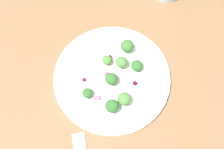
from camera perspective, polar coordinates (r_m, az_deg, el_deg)
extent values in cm
cube|color=brown|center=(64.32, -2.93, -2.19)|extent=(180.00, 180.00, 2.00)
cylinder|color=white|center=(63.14, 0.00, -0.73)|extent=(23.59, 23.59, 1.20)
torus|color=white|center=(62.59, 0.00, -0.52)|extent=(22.70, 22.70, 1.00)
cylinder|color=white|center=(62.49, 0.00, -0.49)|extent=(13.68, 13.68, 0.20)
cylinder|color=#9EC684|center=(59.99, 2.23, -4.81)|extent=(0.96, 0.96, 0.96)
ellipsoid|color=#477A38|center=(58.89, 2.27, -4.47)|extent=(2.56, 2.56, 1.92)
cylinder|color=#ADD18E|center=(61.44, -0.10, -1.18)|extent=(0.93, 0.93, 0.93)
ellipsoid|color=#2D6028|center=(60.39, -0.10, -0.80)|extent=(2.49, 2.49, 1.87)
cylinder|color=#9EC684|center=(63.40, -1.01, 2.35)|extent=(0.75, 0.75, 0.75)
ellipsoid|color=#477A38|center=(62.58, -1.02, 2.70)|extent=(2.00, 2.00, 1.50)
cylinder|color=#ADD18E|center=(59.92, 0.03, -6.14)|extent=(1.00, 1.00, 1.00)
ellipsoid|color=#2D6028|center=(58.77, 0.03, -5.82)|extent=(2.67, 2.67, 2.00)
cylinder|color=#9EC684|center=(60.85, -4.20, -3.85)|extent=(0.76, 0.76, 0.76)
ellipsoid|color=#2D6028|center=(59.98, -4.26, -3.57)|extent=(2.03, 2.03, 1.52)
cylinder|color=#ADD18E|center=(63.01, 4.53, 1.25)|extent=(0.89, 0.89, 0.89)
ellipsoid|color=#2D6028|center=(62.04, 4.60, 1.64)|extent=(2.37, 2.37, 1.78)
cylinder|color=#ADD18E|center=(62.85, 1.73, 1.89)|extent=(0.89, 0.89, 0.89)
ellipsoid|color=#477A38|center=(61.87, 1.75, 2.30)|extent=(2.38, 2.38, 1.79)
cylinder|color=#9EC684|center=(64.72, 2.75, 4.80)|extent=(1.03, 1.03, 1.03)
ellipsoid|color=#386B2D|center=(63.62, 2.80, 5.31)|extent=(2.75, 2.75, 2.06)
sphere|color=maroon|center=(63.51, -0.15, 3.12)|extent=(0.88, 0.88, 0.88)
sphere|color=#4C0A14|center=(61.55, 4.22, -1.60)|extent=(0.92, 0.92, 0.92)
sphere|color=maroon|center=(62.18, -5.16, -0.96)|extent=(0.85, 0.85, 0.85)
cube|color=#843D75|center=(62.14, -0.84, -0.06)|extent=(1.38, 1.36, 0.37)
cube|color=#A35B93|center=(60.58, -2.75, -4.31)|extent=(1.59, 1.45, 0.51)
cube|color=#934C84|center=(63.99, 1.61, 2.80)|extent=(1.16, 1.09, 0.37)
cube|color=silver|center=(60.27, -6.04, -12.32)|extent=(4.10, 4.32, 0.50)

